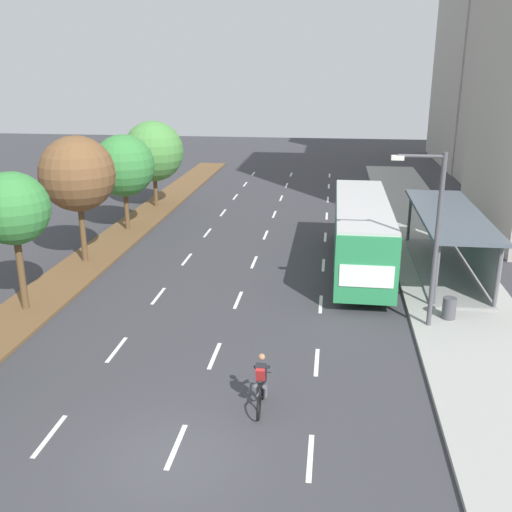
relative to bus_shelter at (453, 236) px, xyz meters
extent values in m
plane|color=#38383D|center=(-9.53, -15.36, -1.87)|extent=(140.00, 140.00, 0.00)
cube|color=brown|center=(-17.83, 4.64, -1.81)|extent=(2.60, 52.00, 0.12)
cube|color=#9E9E99|center=(-0.28, 4.64, -1.79)|extent=(4.50, 52.00, 0.15)
cube|color=white|center=(-13.03, -14.83, -1.86)|extent=(0.14, 1.92, 0.01)
cube|color=white|center=(-13.03, -9.76, -1.86)|extent=(0.14, 1.92, 0.01)
cube|color=white|center=(-13.03, -4.69, -1.86)|extent=(0.14, 1.92, 0.01)
cube|color=white|center=(-13.03, 0.38, -1.86)|extent=(0.14, 1.92, 0.01)
cube|color=white|center=(-13.03, 5.45, -1.86)|extent=(0.14, 1.92, 0.01)
cube|color=white|center=(-13.03, 10.52, -1.86)|extent=(0.14, 1.92, 0.01)
cube|color=white|center=(-13.03, 15.58, -1.86)|extent=(0.14, 1.92, 0.01)
cube|color=white|center=(-13.03, 20.65, -1.86)|extent=(0.14, 1.92, 0.01)
cube|color=white|center=(-13.03, 25.72, -1.86)|extent=(0.14, 1.92, 0.01)
cube|color=white|center=(-9.53, -14.83, -1.86)|extent=(0.14, 1.92, 0.01)
cube|color=white|center=(-9.53, -9.76, -1.86)|extent=(0.14, 1.92, 0.01)
cube|color=white|center=(-9.53, -4.69, -1.86)|extent=(0.14, 1.92, 0.01)
cube|color=white|center=(-9.53, 0.38, -1.86)|extent=(0.14, 1.92, 0.01)
cube|color=white|center=(-9.53, 5.45, -1.86)|extent=(0.14, 1.92, 0.01)
cube|color=white|center=(-9.53, 10.52, -1.86)|extent=(0.14, 1.92, 0.01)
cube|color=white|center=(-9.53, 15.58, -1.86)|extent=(0.14, 1.92, 0.01)
cube|color=white|center=(-9.53, 20.65, -1.86)|extent=(0.14, 1.92, 0.01)
cube|color=white|center=(-9.53, 25.72, -1.86)|extent=(0.14, 1.92, 0.01)
cube|color=white|center=(-6.03, -14.83, -1.86)|extent=(0.14, 1.92, 0.01)
cube|color=white|center=(-6.03, -9.76, -1.86)|extent=(0.14, 1.92, 0.01)
cube|color=white|center=(-6.03, -4.69, -1.86)|extent=(0.14, 1.92, 0.01)
cube|color=white|center=(-6.03, 0.38, -1.86)|extent=(0.14, 1.92, 0.01)
cube|color=white|center=(-6.03, 5.45, -1.86)|extent=(0.14, 1.92, 0.01)
cube|color=white|center=(-6.03, 10.52, -1.86)|extent=(0.14, 1.92, 0.01)
cube|color=white|center=(-6.03, 15.58, -1.86)|extent=(0.14, 1.92, 0.01)
cube|color=white|center=(-6.03, 20.65, -1.86)|extent=(0.14, 1.92, 0.01)
cube|color=white|center=(-6.03, 25.72, -1.86)|extent=(0.14, 1.92, 0.01)
cube|color=gray|center=(-0.28, 0.00, -1.67)|extent=(2.60, 9.76, 0.10)
cylinder|color=#56565B|center=(-1.46, -4.63, -0.32)|extent=(0.16, 0.16, 2.60)
cylinder|color=#56565B|center=(-1.46, 4.63, -0.32)|extent=(0.16, 0.16, 2.60)
cylinder|color=#56565B|center=(0.90, -4.63, -0.32)|extent=(0.16, 0.16, 2.60)
cylinder|color=#56565B|center=(0.90, 4.63, -0.32)|extent=(0.16, 0.16, 2.60)
cube|color=gray|center=(0.96, 0.00, -0.32)|extent=(0.10, 9.28, 2.34)
cube|color=#4C5660|center=(-0.28, 0.00, 1.06)|extent=(2.90, 10.16, 0.16)
cube|color=#28844C|center=(-4.28, 0.01, -0.02)|extent=(2.50, 11.20, 2.80)
cube|color=#2D3D4C|center=(-4.28, 0.01, 0.83)|extent=(2.54, 10.30, 0.90)
cube|color=#B7B7B7|center=(-4.28, 0.01, 1.44)|extent=(2.45, 10.98, 0.12)
cube|color=#2D3D4C|center=(-4.28, 5.63, 0.33)|extent=(2.25, 0.06, 1.54)
cube|color=white|center=(-4.28, -5.61, -0.22)|extent=(2.12, 0.04, 0.90)
cylinder|color=black|center=(-5.38, 3.49, -1.37)|extent=(0.30, 1.00, 1.00)
cylinder|color=black|center=(-3.18, 3.49, -1.37)|extent=(0.30, 1.00, 1.00)
cylinder|color=black|center=(-5.38, -3.46, -1.37)|extent=(0.30, 1.00, 1.00)
cylinder|color=black|center=(-3.18, -3.46, -1.37)|extent=(0.30, 1.00, 1.00)
torus|color=black|center=(-7.54, -12.21, -1.51)|extent=(0.06, 0.72, 0.72)
torus|color=black|center=(-7.54, -13.31, -1.51)|extent=(0.06, 0.72, 0.72)
cylinder|color=black|center=(-7.54, -12.76, -1.23)|extent=(0.05, 0.94, 0.05)
cylinder|color=black|center=(-7.54, -12.86, -1.41)|extent=(0.05, 0.57, 0.42)
cylinder|color=black|center=(-7.54, -12.96, -1.21)|extent=(0.04, 0.04, 0.40)
cube|color=black|center=(-7.54, -12.96, -1.01)|extent=(0.12, 0.24, 0.06)
cylinder|color=black|center=(-7.54, -12.26, -0.96)|extent=(0.46, 0.04, 0.04)
cube|color=black|center=(-7.54, -12.78, -0.68)|extent=(0.30, 0.36, 0.59)
cube|color=#A82323|center=(-7.54, -12.94, -0.66)|extent=(0.26, 0.26, 0.42)
sphere|color=#9E7051|center=(-7.54, -12.66, -0.26)|extent=(0.20, 0.20, 0.20)
cylinder|color=#4C4C56|center=(-7.66, -12.81, -1.08)|extent=(0.12, 0.42, 0.25)
cylinder|color=#4C4C56|center=(-7.66, -12.64, -1.34)|extent=(0.10, 0.17, 0.41)
cylinder|color=#4C4C56|center=(-7.42, -12.81, -1.08)|extent=(0.12, 0.42, 0.25)
cylinder|color=#4C4C56|center=(-7.42, -12.64, -1.34)|extent=(0.10, 0.17, 0.41)
cylinder|color=black|center=(-7.71, -12.56, -0.63)|extent=(0.09, 0.47, 0.28)
cylinder|color=black|center=(-7.37, -12.56, -0.63)|extent=(0.09, 0.47, 0.28)
cylinder|color=brown|center=(-17.91, -6.93, -0.21)|extent=(0.28, 0.28, 3.08)
sphere|color=#38843D|center=(-17.91, -6.93, 2.39)|extent=(2.84, 2.84, 2.84)
cylinder|color=brown|center=(-17.97, -0.81, -0.23)|extent=(0.28, 0.28, 3.04)
sphere|color=brown|center=(-17.97, -0.81, 2.66)|extent=(3.65, 3.65, 3.65)
cylinder|color=brown|center=(-17.89, 5.31, -0.51)|extent=(0.28, 0.28, 2.47)
sphere|color=#38843D|center=(-17.89, 5.31, 2.07)|extent=(3.60, 3.60, 3.60)
cylinder|color=brown|center=(-17.96, 11.43, -0.61)|extent=(0.28, 0.28, 2.28)
sphere|color=#4C8E42|center=(-17.96, 11.43, 2.07)|extent=(4.09, 4.09, 4.09)
cylinder|color=#4C4C51|center=(-1.93, -6.52, 1.53)|extent=(0.18, 0.18, 6.50)
cylinder|color=#4C4C51|center=(-2.73, -6.52, 4.63)|extent=(1.60, 0.12, 0.12)
cube|color=silver|center=(-3.53, -6.52, 4.56)|extent=(0.44, 0.24, 0.16)
cylinder|color=#4C4C51|center=(-1.08, -5.82, -1.29)|extent=(0.52, 0.52, 0.85)
cube|color=#A39E93|center=(10.39, 34.97, 10.19)|extent=(11.03, 15.81, 24.12)
camera|label=1|loc=(-5.76, -27.41, 7.61)|focal=40.98mm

